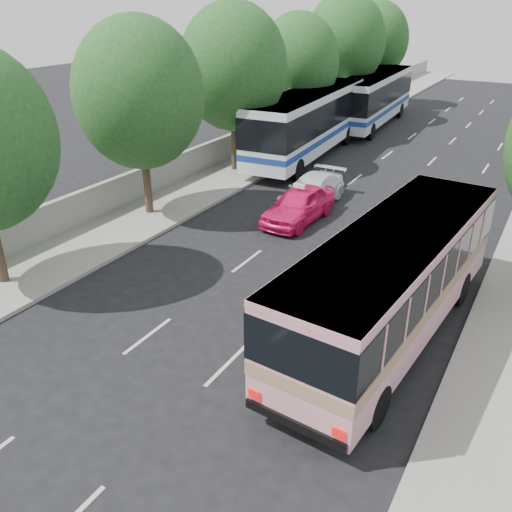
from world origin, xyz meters
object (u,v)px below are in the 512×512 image
Objects in this scene: pink_bus at (394,274)px; tour_coach_front at (308,119)px; white_pickup at (311,191)px; pink_taxi at (299,204)px; tour_coach_rear at (374,95)px.

tour_coach_front is at bearing 126.80° from pink_bus.
pink_taxi is at bearing -81.01° from white_pickup.
pink_bus is 0.81× the size of tour_coach_front.
tour_coach_rear is at bearing 100.00° from white_pickup.
tour_coach_rear is (0.54, 11.03, -0.07)m from tour_coach_front.
tour_coach_front is at bearing -95.98° from tour_coach_rear.
pink_bus is at bearing -73.27° from tour_coach_rear.
pink_taxi is 2.22m from white_pickup.
white_pickup is at bearing -67.19° from tour_coach_front.
tour_coach_front reaches higher than white_pickup.
tour_coach_front is 11.04m from tour_coach_rear.
white_pickup is at bearing 101.59° from pink_taxi.
pink_bus reaches higher than white_pickup.
pink_bus reaches higher than pink_taxi.
tour_coach_front is at bearing 116.32° from white_pickup.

